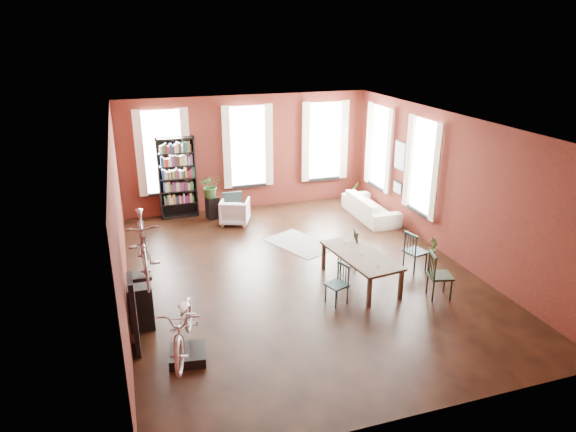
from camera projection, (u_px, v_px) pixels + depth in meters
name	position (u px, v px, depth m)	size (l,w,h in m)	color
room	(302.00, 168.00, 10.79)	(9.00, 9.04, 3.22)	black
dining_table	(360.00, 269.00, 10.39)	(0.86, 1.88, 0.64)	#4A3C2C
dining_chair_a	(337.00, 285.00, 9.60)	(0.36, 0.36, 0.78)	#1C3E3E
dining_chair_b	(347.00, 249.00, 11.02)	(0.40, 0.40, 0.87)	black
dining_chair_c	(440.00, 275.00, 9.80)	(0.43, 0.43, 0.92)	black
dining_chair_d	(416.00, 251.00, 10.89)	(0.41, 0.41, 0.88)	#1A3639
bookshelf	(177.00, 178.00, 13.79)	(1.00, 0.32, 2.20)	black
white_armchair	(235.00, 210.00, 13.54)	(0.72, 0.67, 0.74)	silver
cream_sofa	(371.00, 203.00, 13.94)	(2.08, 0.61, 0.81)	beige
striped_rug	(300.00, 243.00, 12.38)	(1.02, 1.63, 0.01)	black
bike_trainer	(188.00, 355.00, 8.05)	(0.56, 0.56, 0.16)	black
bike_wall_rack	(134.00, 315.00, 8.10)	(0.16, 0.60, 1.30)	black
console_table	(141.00, 300.00, 9.02)	(0.40, 0.80, 0.80)	black
plant_stand	(212.00, 207.00, 13.94)	(0.30, 0.30, 0.61)	black
plant_by_sofa	(353.00, 197.00, 15.31)	(0.34, 0.61, 0.27)	#315B24
plant_small	(433.00, 252.00, 11.73)	(0.23, 0.44, 0.16)	#2D5823
bicycle_floor	(182.00, 302.00, 7.73)	(0.60, 0.91, 1.73)	beige
bicycle_hung	(141.00, 226.00, 7.65)	(0.47, 1.00, 1.66)	#A5A8AD
plant_on_stand	(211.00, 188.00, 13.71)	(0.58, 0.65, 0.50)	#275220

